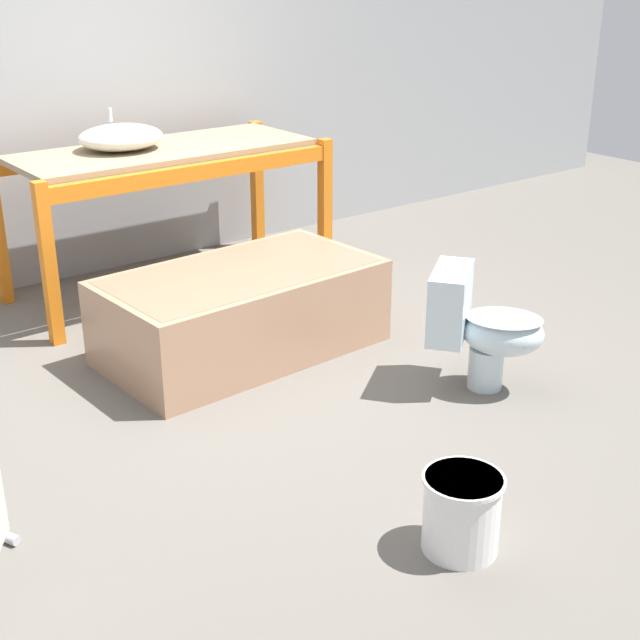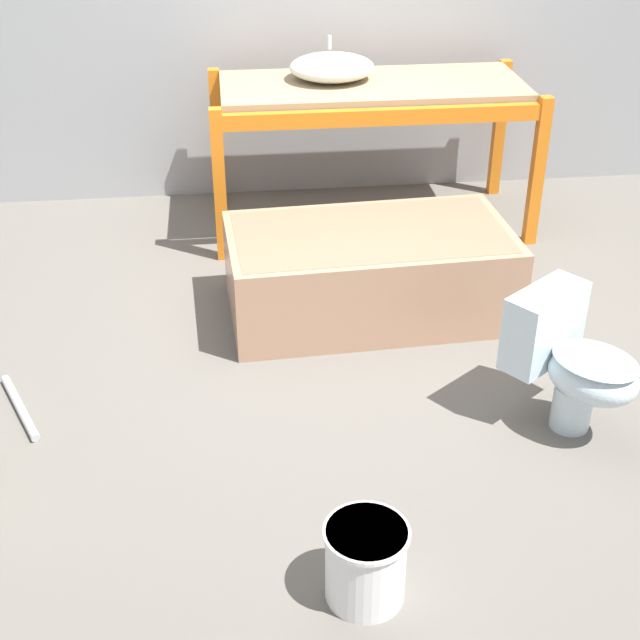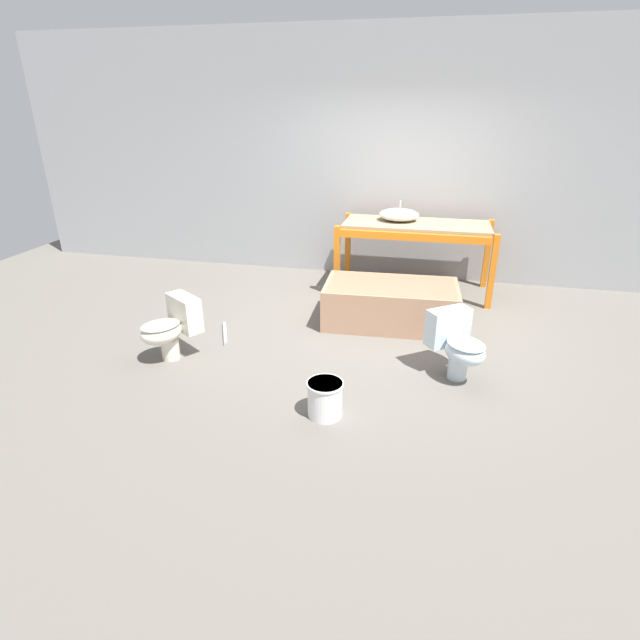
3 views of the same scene
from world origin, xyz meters
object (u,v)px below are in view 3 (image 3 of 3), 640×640
object	(u,v)px
bathtub_main	(391,301)
toilet_near	(458,343)
bucket_white	(325,398)
sink_basin	(399,215)
toilet_far	(171,326)

from	to	relation	value
bathtub_main	toilet_near	size ratio (longest dim) A/B	2.31
bucket_white	sink_basin	bearing A→B (deg)	85.01
bathtub_main	toilet_far	bearing A→B (deg)	-149.72
bucket_white	toilet_near	bearing A→B (deg)	40.62
toilet_near	toilet_far	size ratio (longest dim) A/B	1.00
toilet_far	bathtub_main	bearing A→B (deg)	66.96
sink_basin	bucket_white	distance (m)	3.23
sink_basin	bathtub_main	world-z (taller)	sink_basin
toilet_near	bucket_white	distance (m)	1.34
sink_basin	toilet_far	xyz separation A→B (m)	(-1.91, -2.48, -0.65)
sink_basin	toilet_far	distance (m)	3.19
sink_basin	bucket_white	bearing A→B (deg)	-94.99
sink_basin	bathtub_main	size ratio (longest dim) A/B	0.34
sink_basin	toilet_near	xyz separation A→B (m)	(0.74, -2.25, -0.65)
toilet_near	bucket_white	world-z (taller)	toilet_near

